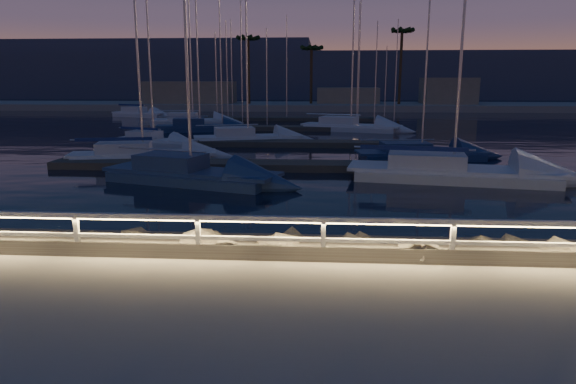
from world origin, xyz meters
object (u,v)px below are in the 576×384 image
sailboat_d (447,170)px  sailboat_m (139,113)px  sailboat_k (348,126)px  sailboat_f (245,137)px  guard_rail (154,226)px  sailboat_h (418,153)px  sailboat_e (152,140)px  sailboat_c (140,155)px  sailboat_n (191,120)px  sailboat_j (198,126)px  sailboat_b (187,173)px

sailboat_d → sailboat_m: size_ratio=1.23×
sailboat_d → sailboat_m: bearing=135.5°
sailboat_d → sailboat_k: (-3.64, 24.46, 0.00)m
sailboat_f → sailboat_m: size_ratio=1.01×
guard_rail → sailboat_h: sailboat_h is taller
sailboat_e → sailboat_f: bearing=36.1°
guard_rail → sailboat_k: (6.47, 37.95, -0.90)m
sailboat_d → sailboat_h: size_ratio=1.27×
sailboat_c → sailboat_n: 26.09m
sailboat_d → sailboat_j: sailboat_d is taller
sailboat_f → sailboat_k: bearing=34.4°
sailboat_d → sailboat_k: bearing=107.9°
sailboat_b → sailboat_m: size_ratio=1.07×
sailboat_e → sailboat_f: size_ratio=0.80×
sailboat_b → sailboat_m: sailboat_b is taller
sailboat_f → sailboat_j: sailboat_f is taller
sailboat_b → sailboat_c: sailboat_b is taller
sailboat_e → sailboat_n: (-1.81, 18.48, 0.05)m
sailboat_d → sailboat_n: sailboat_d is taller
sailboat_e → sailboat_d: bearing=-14.4°
sailboat_c → sailboat_m: bearing=96.8°
sailboat_c → sailboat_b: bearing=-66.1°
guard_rail → sailboat_n: sailboat_n is taller
sailboat_d → sailboat_h: sailboat_d is taller
sailboat_f → sailboat_j: bearing=106.2°
sailboat_j → sailboat_f: bearing=-69.9°
sailboat_h → guard_rail: bearing=-124.0°
guard_rail → sailboat_m: size_ratio=3.21×
sailboat_f → sailboat_b: bearing=-108.6°
guard_rail → sailboat_h: 22.39m
sailboat_f → sailboat_h: bearing=-49.1°
guard_rail → sailboat_j: 37.43m
guard_rail → sailboat_n: size_ratio=3.04×
guard_rail → sailboat_d: sailboat_d is taller
sailboat_e → sailboat_c: bearing=-59.0°
sailboat_m → sailboat_n: (9.79, -11.24, -0.01)m
sailboat_b → sailboat_e: sailboat_b is taller
guard_rail → sailboat_n: bearing=103.3°
sailboat_c → sailboat_m: sailboat_c is taller
sailboat_k → sailboat_m: bearing=166.4°
guard_rail → sailboat_f: 27.59m
sailboat_d → sailboat_f: size_ratio=1.22×
sailboat_b → sailboat_n: 32.75m
sailboat_b → sailboat_n: size_ratio=1.01×
sailboat_f → sailboat_n: 18.38m
sailboat_d → sailboat_c: bearing=174.6°
sailboat_m → sailboat_j: bearing=-34.8°
sailboat_c → sailboat_d: size_ratio=0.85×
sailboat_d → sailboat_j: size_ratio=1.24×
sailboat_c → sailboat_j: 18.63m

